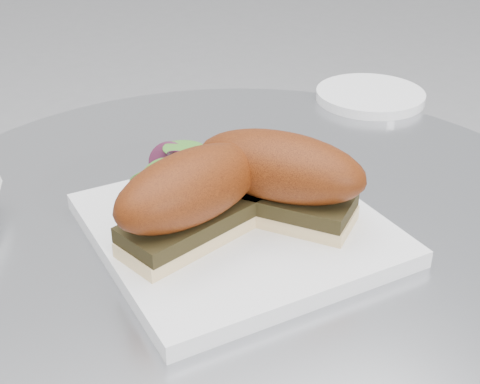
# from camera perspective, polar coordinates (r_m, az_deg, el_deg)

# --- Properties ---
(plate) EXTENTS (0.26, 0.26, 0.02)m
(plate) POSITION_cam_1_polar(r_m,az_deg,el_deg) (0.60, -0.24, -3.15)
(plate) COLOR white
(plate) RESTS_ON table
(sandwich_left) EXTENTS (0.16, 0.12, 0.08)m
(sandwich_left) POSITION_cam_1_polar(r_m,az_deg,el_deg) (0.56, -4.20, -0.37)
(sandwich_left) COLOR beige
(sandwich_left) RESTS_ON plate
(sandwich_right) EXTENTS (0.16, 0.16, 0.08)m
(sandwich_right) POSITION_cam_1_polar(r_m,az_deg,el_deg) (0.59, 3.41, 1.44)
(sandwich_right) COLOR beige
(sandwich_right) RESTS_ON plate
(salad) EXTENTS (0.11, 0.11, 0.05)m
(salad) POSITION_cam_1_polar(r_m,az_deg,el_deg) (0.64, -5.32, 2.02)
(salad) COLOR #45862B
(salad) RESTS_ON plate
(saucer) EXTENTS (0.14, 0.14, 0.01)m
(saucer) POSITION_cam_1_polar(r_m,az_deg,el_deg) (0.92, 11.05, 8.08)
(saucer) COLOR white
(saucer) RESTS_ON table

